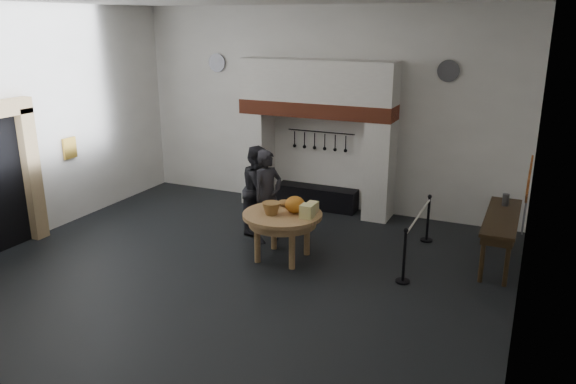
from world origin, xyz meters
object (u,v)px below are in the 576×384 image
at_px(side_table, 502,217).
at_px(barrier_post_near, 404,257).
at_px(iron_range, 317,197).
at_px(visitor_near, 268,196).
at_px(work_table, 282,215).
at_px(barrier_post_far, 428,219).
at_px(visitor_far, 259,189).

xyz_separation_m(side_table, barrier_post_near, (-1.36, -1.48, -0.42)).
xyz_separation_m(iron_range, visitor_near, (-0.13, -2.27, 0.66)).
xyz_separation_m(work_table, barrier_post_far, (2.24, 1.94, -0.39)).
bearing_deg(visitor_near, barrier_post_near, -80.50).
bearing_deg(work_table, side_table, 21.45).
bearing_deg(work_table, iron_range, 99.66).
xyz_separation_m(visitor_far, barrier_post_near, (3.27, -1.14, -0.45)).
relative_size(side_table, barrier_post_far, 2.44).
relative_size(visitor_near, side_table, 0.83).
bearing_deg(side_table, visitor_far, -175.77).
distance_m(side_table, barrier_post_far, 1.52).
bearing_deg(barrier_post_far, barrier_post_near, -90.00).
xyz_separation_m(side_table, barrier_post_far, (-1.36, 0.52, -0.42)).
bearing_deg(side_table, work_table, -158.55).
xyz_separation_m(work_table, barrier_post_near, (2.24, -0.06, -0.39)).
bearing_deg(side_table, visitor_near, -170.04).
xyz_separation_m(visitor_far, barrier_post_far, (3.27, 0.86, -0.45)).
distance_m(work_table, visitor_near, 0.92).
height_order(work_table, visitor_far, visitor_far).
bearing_deg(barrier_post_near, visitor_near, 165.62).
relative_size(iron_range, visitor_near, 1.04).
height_order(side_table, barrier_post_far, same).
distance_m(iron_range, work_table, 3.05).
bearing_deg(visitor_near, iron_range, 20.65).
bearing_deg(visitor_far, work_table, -141.55).
bearing_deg(iron_range, work_table, -80.34).
xyz_separation_m(iron_range, work_table, (0.50, -2.95, 0.59)).
bearing_deg(iron_range, visitor_near, -93.23).
xyz_separation_m(work_table, visitor_far, (-1.03, 1.07, 0.06)).
height_order(visitor_far, barrier_post_far, visitor_far).
distance_m(iron_range, barrier_post_near, 4.07).
distance_m(barrier_post_near, barrier_post_far, 2.00).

